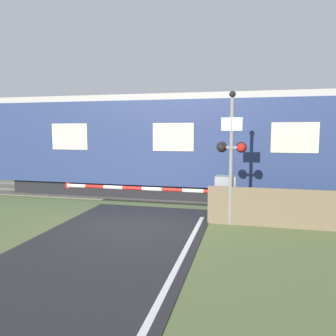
{
  "coord_description": "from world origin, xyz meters",
  "views": [
    {
      "loc": [
        3.06,
        -8.84,
        2.68
      ],
      "look_at": [
        0.62,
        1.4,
        1.48
      ],
      "focal_mm": 35.0,
      "sensor_mm": 36.0,
      "label": 1
    }
  ],
  "objects": [
    {
      "name": "crossing_barrier",
      "position": [
        2.11,
        0.8,
        0.71
      ],
      "size": [
        5.56,
        0.44,
        1.36
      ],
      "color": "gray",
      "rests_on": "ground_plane"
    },
    {
      "name": "track_bed",
      "position": [
        0.0,
        4.29,
        0.02
      ],
      "size": [
        36.0,
        3.2,
        0.13
      ],
      "color": "#666056",
      "rests_on": "ground_plane"
    },
    {
      "name": "ground_plane",
      "position": [
        0.0,
        0.0,
        0.0
      ],
      "size": [
        80.0,
        80.0,
        0.0
      ],
      "primitive_type": "plane",
      "color": "#5B6B3D"
    },
    {
      "name": "roadside_fence",
      "position": [
        4.11,
        0.47,
        0.55
      ],
      "size": [
        4.17,
        0.06,
        1.1
      ],
      "color": "#726047",
      "rests_on": "ground_plane"
    },
    {
      "name": "train",
      "position": [
        0.44,
        4.29,
        2.07
      ],
      "size": [
        15.3,
        2.74,
        4.05
      ],
      "color": "black",
      "rests_on": "ground_plane"
    },
    {
      "name": "signal_post",
      "position": [
        2.66,
        0.47,
        2.15
      ],
      "size": [
        0.84,
        0.26,
        3.77
      ],
      "color": "gray",
      "rests_on": "ground_plane"
    }
  ]
}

